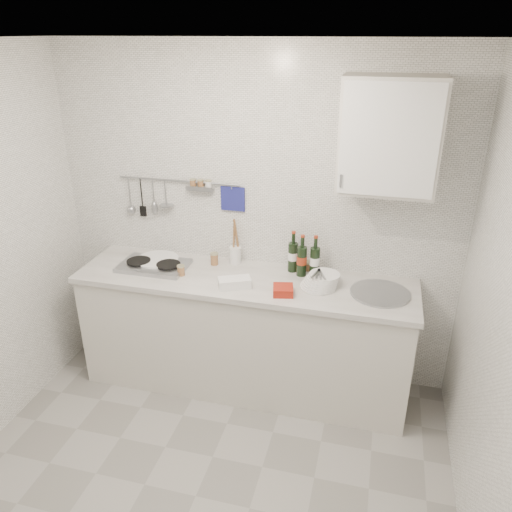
# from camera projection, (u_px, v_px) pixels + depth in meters

# --- Properties ---
(floor) EXTENTS (3.00, 3.00, 0.00)m
(floor) POSITION_uv_depth(u_px,v_px,m) (196.00, 496.00, 2.98)
(floor) COLOR slate
(floor) RESTS_ON ground
(ceiling) EXTENTS (3.00, 3.00, 0.00)m
(ceiling) POSITION_uv_depth(u_px,v_px,m) (164.00, 40.00, 1.94)
(ceiling) COLOR silver
(ceiling) RESTS_ON back_wall
(back_wall) EXTENTS (3.00, 0.02, 2.50)m
(back_wall) POSITION_uv_depth(u_px,v_px,m) (254.00, 221.00, 3.69)
(back_wall) COLOR silver
(back_wall) RESTS_ON floor
(counter) EXTENTS (2.44, 0.64, 0.96)m
(counter) POSITION_uv_depth(u_px,v_px,m) (245.00, 335.00, 3.77)
(counter) COLOR beige
(counter) RESTS_ON floor
(wall_rail) EXTENTS (0.98, 0.09, 0.34)m
(wall_rail) POSITION_uv_depth(u_px,v_px,m) (176.00, 193.00, 3.73)
(wall_rail) COLOR #93969B
(wall_rail) RESTS_ON back_wall
(wall_cabinet) EXTENTS (0.60, 0.38, 0.70)m
(wall_cabinet) POSITION_uv_depth(u_px,v_px,m) (389.00, 136.00, 3.04)
(wall_cabinet) COLOR beige
(wall_cabinet) RESTS_ON back_wall
(plate_stack_hob) EXTENTS (0.34, 0.33, 0.04)m
(plate_stack_hob) POSITION_uv_depth(u_px,v_px,m) (157.00, 261.00, 3.78)
(plate_stack_hob) COLOR #5486BF
(plate_stack_hob) RESTS_ON counter
(plate_stack_sink) EXTENTS (0.27, 0.26, 0.10)m
(plate_stack_sink) POSITION_uv_depth(u_px,v_px,m) (321.00, 281.00, 3.43)
(plate_stack_sink) COLOR white
(plate_stack_sink) RESTS_ON counter
(wine_bottles) EXTENTS (0.24, 0.13, 0.31)m
(wine_bottles) POSITION_uv_depth(u_px,v_px,m) (303.00, 255.00, 3.56)
(wine_bottles) COLOR black
(wine_bottles) RESTS_ON counter
(butter_dish) EXTENTS (0.25, 0.19, 0.07)m
(butter_dish) POSITION_uv_depth(u_px,v_px,m) (234.00, 283.00, 3.43)
(butter_dish) COLOR white
(butter_dish) RESTS_ON counter
(strawberry_punnet) EXTENTS (0.16, 0.16, 0.06)m
(strawberry_punnet) POSITION_uv_depth(u_px,v_px,m) (283.00, 290.00, 3.34)
(strawberry_punnet) COLOR #B22213
(strawberry_punnet) RESTS_ON counter
(utensil_crock) EXTENTS (0.09, 0.09, 0.36)m
(utensil_crock) POSITION_uv_depth(u_px,v_px,m) (235.00, 253.00, 3.76)
(utensil_crock) COLOR white
(utensil_crock) RESTS_ON counter
(jar_a) EXTENTS (0.06, 0.06, 0.09)m
(jar_a) POSITION_uv_depth(u_px,v_px,m) (214.00, 259.00, 3.75)
(jar_a) COLOR #91623A
(jar_a) RESTS_ON counter
(jar_b) EXTENTS (0.06, 0.06, 0.07)m
(jar_b) POSITION_uv_depth(u_px,v_px,m) (308.00, 266.00, 3.67)
(jar_b) COLOR #91623A
(jar_b) RESTS_ON counter
(jar_c) EXTENTS (0.07, 0.07, 0.10)m
(jar_c) POSITION_uv_depth(u_px,v_px,m) (301.00, 267.00, 3.61)
(jar_c) COLOR #91623A
(jar_c) RESTS_ON counter
(jar_d) EXTENTS (0.06, 0.06, 0.08)m
(jar_d) POSITION_uv_depth(u_px,v_px,m) (181.00, 270.00, 3.59)
(jar_d) COLOR #91623A
(jar_d) RESTS_ON counter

